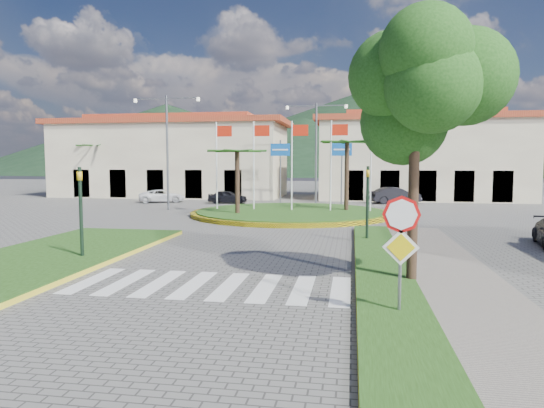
% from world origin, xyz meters
% --- Properties ---
extents(ground, '(160.00, 160.00, 0.00)m').
position_xyz_m(ground, '(0.00, 0.00, 0.00)').
color(ground, slate).
rests_on(ground, ground).
extents(sidewalk_right, '(4.00, 28.00, 0.15)m').
position_xyz_m(sidewalk_right, '(6.00, 2.00, 0.07)').
color(sidewalk_right, gray).
rests_on(sidewalk_right, ground).
extents(verge_right, '(1.60, 28.00, 0.18)m').
position_xyz_m(verge_right, '(4.80, 2.00, 0.09)').
color(verge_right, '#204112').
rests_on(verge_right, ground).
extents(median_left, '(5.00, 14.00, 0.18)m').
position_xyz_m(median_left, '(-6.50, 6.00, 0.09)').
color(median_left, '#204112').
rests_on(median_left, ground).
extents(crosswalk, '(8.00, 3.00, 0.01)m').
position_xyz_m(crosswalk, '(0.00, 4.00, 0.01)').
color(crosswalk, silver).
rests_on(crosswalk, ground).
extents(roundabout_island, '(12.70, 12.70, 6.00)m').
position_xyz_m(roundabout_island, '(0.00, 22.00, 0.17)').
color(roundabout_island, yellow).
rests_on(roundabout_island, ground).
extents(stop_sign, '(0.80, 0.11, 2.65)m').
position_xyz_m(stop_sign, '(4.90, 1.96, 1.79)').
color(stop_sign, slate).
rests_on(stop_sign, ground).
extents(deciduous_tree, '(3.60, 3.60, 6.80)m').
position_xyz_m(deciduous_tree, '(5.50, 5.00, 5.18)').
color(deciduous_tree, black).
rests_on(deciduous_tree, ground).
extents(traffic_light_left, '(0.15, 0.18, 3.20)m').
position_xyz_m(traffic_light_left, '(-5.20, 6.50, 1.94)').
color(traffic_light_left, black).
rests_on(traffic_light_left, ground).
extents(traffic_light_right, '(0.15, 0.18, 3.20)m').
position_xyz_m(traffic_light_right, '(4.50, 12.00, 1.94)').
color(traffic_light_right, black).
rests_on(traffic_light_right, ground).
extents(traffic_light_far, '(0.18, 0.15, 3.20)m').
position_xyz_m(traffic_light_far, '(8.00, 26.00, 1.94)').
color(traffic_light_far, black).
rests_on(traffic_light_far, ground).
extents(direction_sign_west, '(1.60, 0.14, 5.20)m').
position_xyz_m(direction_sign_west, '(-2.00, 30.97, 3.53)').
color(direction_sign_west, slate).
rests_on(direction_sign_west, ground).
extents(direction_sign_east, '(1.60, 0.14, 5.20)m').
position_xyz_m(direction_sign_east, '(3.00, 30.97, 3.53)').
color(direction_sign_east, slate).
rests_on(direction_sign_east, ground).
extents(street_lamp_centre, '(4.80, 0.16, 8.00)m').
position_xyz_m(street_lamp_centre, '(1.00, 30.00, 4.50)').
color(street_lamp_centre, slate).
rests_on(street_lamp_centre, ground).
extents(street_lamp_west, '(4.80, 0.16, 8.00)m').
position_xyz_m(street_lamp_west, '(-9.00, 24.00, 4.50)').
color(street_lamp_west, slate).
rests_on(street_lamp_west, ground).
extents(building_left, '(23.32, 9.54, 8.05)m').
position_xyz_m(building_left, '(-14.00, 38.00, 3.90)').
color(building_left, '#C4B394').
rests_on(building_left, ground).
extents(building_right, '(19.08, 9.54, 8.05)m').
position_xyz_m(building_right, '(10.00, 38.00, 3.90)').
color(building_right, '#C4B394').
rests_on(building_right, ground).
extents(hill_far_west, '(140.00, 140.00, 22.00)m').
position_xyz_m(hill_far_west, '(-55.00, 140.00, 11.00)').
color(hill_far_west, black).
rests_on(hill_far_west, ground).
extents(hill_far_mid, '(180.00, 180.00, 30.00)m').
position_xyz_m(hill_far_mid, '(15.00, 160.00, 15.00)').
color(hill_far_mid, black).
rests_on(hill_far_mid, ground).
extents(hill_near_back, '(110.00, 110.00, 16.00)m').
position_xyz_m(hill_near_back, '(-10.00, 130.00, 8.00)').
color(hill_near_back, black).
rests_on(hill_near_back, ground).
extents(white_van, '(4.24, 3.21, 1.07)m').
position_xyz_m(white_van, '(-11.99, 30.19, 0.53)').
color(white_van, white).
rests_on(white_van, ground).
extents(car_dark_a, '(3.28, 1.48, 1.09)m').
position_xyz_m(car_dark_a, '(-6.24, 30.07, 0.55)').
color(car_dark_a, black).
rests_on(car_dark_a, ground).
extents(car_dark_b, '(4.31, 2.54, 1.34)m').
position_xyz_m(car_dark_b, '(7.36, 32.18, 0.67)').
color(car_dark_b, black).
rests_on(car_dark_b, ground).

